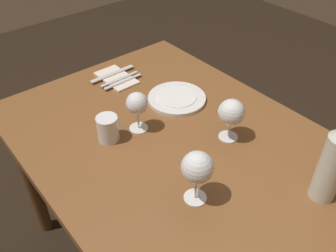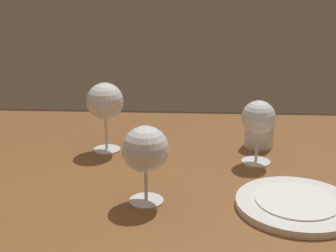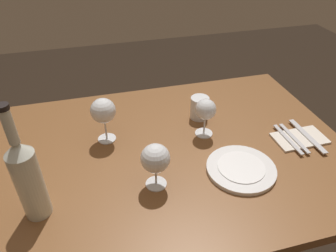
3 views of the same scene
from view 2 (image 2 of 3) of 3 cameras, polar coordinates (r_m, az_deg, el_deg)
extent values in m
cube|color=brown|center=(1.06, 1.98, -6.34)|extent=(1.30, 0.90, 0.04)
cylinder|color=brown|center=(1.68, -18.52, -11.74)|extent=(0.06, 0.06, 0.70)
cylinder|color=white|center=(1.12, 10.47, -4.24)|extent=(0.07, 0.07, 0.00)
cylinder|color=white|center=(1.10, 10.58, -2.37)|extent=(0.01, 0.01, 0.07)
sphere|color=white|center=(1.08, 10.79, 1.03)|extent=(0.08, 0.08, 0.08)
cylinder|color=#510A14|center=(1.08, 10.78, 0.83)|extent=(0.06, 0.06, 0.02)
cylinder|color=white|center=(0.92, -2.61, -8.92)|extent=(0.07, 0.07, 0.00)
cylinder|color=white|center=(0.91, -2.64, -6.92)|extent=(0.01, 0.01, 0.07)
sphere|color=white|center=(0.88, -2.71, -2.79)|extent=(0.09, 0.09, 0.09)
cylinder|color=#510A14|center=(0.88, -2.71, -2.89)|extent=(0.07, 0.07, 0.03)
cylinder|color=white|center=(1.18, -7.31, -2.81)|extent=(0.07, 0.07, 0.00)
cylinder|color=white|center=(1.17, -7.40, -0.78)|extent=(0.01, 0.01, 0.08)
sphere|color=white|center=(1.14, -7.56, 2.96)|extent=(0.09, 0.09, 0.09)
cylinder|color=#510A14|center=(1.15, -7.54, 2.63)|extent=(0.07, 0.07, 0.02)
cylinder|color=white|center=(1.21, 10.87, -0.36)|extent=(0.07, 0.07, 0.09)
cylinder|color=silver|center=(1.21, 10.83, -0.94)|extent=(0.06, 0.06, 0.06)
cylinder|color=white|center=(0.93, 15.13, -9.07)|extent=(0.23, 0.23, 0.01)
cylinder|color=white|center=(0.92, 15.17, -8.60)|extent=(0.15, 0.15, 0.00)
camera|label=1|loc=(1.75, -22.78, 29.59)|focal=38.62mm
camera|label=3|loc=(0.40, -78.48, 55.96)|focal=34.02mm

